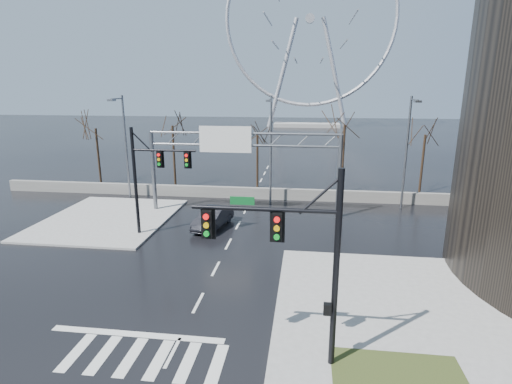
% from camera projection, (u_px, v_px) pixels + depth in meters
% --- Properties ---
extents(ground, '(260.00, 260.00, 0.00)m').
position_uv_depth(ground, '(198.00, 303.00, 20.47)').
color(ground, black).
rests_on(ground, ground).
extents(sidewalk_right_ext, '(12.00, 10.00, 0.15)m').
position_uv_depth(sidewalk_right_ext, '(392.00, 294.00, 21.14)').
color(sidewalk_right_ext, gray).
rests_on(sidewalk_right_ext, ground).
extents(sidewalk_far, '(10.00, 12.00, 0.15)m').
position_uv_depth(sidewalk_far, '(108.00, 219.00, 33.32)').
color(sidewalk_far, gray).
rests_on(sidewalk_far, ground).
extents(barrier_wall, '(52.00, 0.50, 1.10)m').
position_uv_depth(barrier_wall, '(252.00, 193.00, 39.51)').
color(barrier_wall, slate).
rests_on(barrier_wall, ground).
extents(signal_mast_near, '(5.52, 0.41, 8.00)m').
position_uv_depth(signal_mast_near, '(300.00, 251.00, 14.72)').
color(signal_mast_near, black).
rests_on(signal_mast_near, ground).
extents(signal_mast_far, '(4.72, 0.41, 8.00)m').
position_uv_depth(signal_mast_far, '(149.00, 172.00, 28.56)').
color(signal_mast_far, black).
rests_on(signal_mast_far, ground).
extents(sign_gantry, '(16.36, 0.40, 7.60)m').
position_uv_depth(sign_gantry, '(239.00, 155.00, 33.55)').
color(sign_gantry, slate).
rests_on(sign_gantry, ground).
extents(streetlight_left, '(0.50, 2.55, 10.00)m').
position_uv_depth(streetlight_left, '(124.00, 140.00, 37.87)').
color(streetlight_left, slate).
rests_on(streetlight_left, ground).
extents(streetlight_mid, '(0.50, 2.55, 10.00)m').
position_uv_depth(streetlight_mid, '(271.00, 142.00, 36.14)').
color(streetlight_mid, slate).
rests_on(streetlight_mid, ground).
extents(streetlight_right, '(0.50, 2.55, 10.00)m').
position_uv_depth(streetlight_right, '(408.00, 144.00, 34.67)').
color(streetlight_right, slate).
rests_on(streetlight_right, ground).
extents(tree_far_left, '(3.50, 3.50, 7.00)m').
position_uv_depth(tree_far_left, '(96.00, 135.00, 44.28)').
color(tree_far_left, black).
rests_on(tree_far_left, ground).
extents(tree_left, '(3.75, 3.75, 7.50)m').
position_uv_depth(tree_left, '(173.00, 133.00, 42.60)').
color(tree_left, black).
rests_on(tree_left, ground).
extents(tree_center, '(3.25, 3.25, 6.50)m').
position_uv_depth(tree_center, '(257.00, 141.00, 42.65)').
color(tree_center, black).
rests_on(tree_center, ground).
extents(tree_right, '(3.90, 3.90, 7.80)m').
position_uv_depth(tree_right, '(344.00, 133.00, 40.32)').
color(tree_right, black).
rests_on(tree_right, ground).
extents(tree_far_right, '(3.40, 3.40, 6.80)m').
position_uv_depth(tree_far_right, '(425.00, 142.00, 40.02)').
color(tree_far_right, black).
rests_on(tree_far_right, ground).
extents(ferris_wheel, '(45.00, 6.00, 50.91)m').
position_uv_depth(ferris_wheel, '(310.00, 26.00, 104.31)').
color(ferris_wheel, gray).
rests_on(ferris_wheel, ground).
extents(car, '(2.58, 4.97, 1.56)m').
position_uv_depth(car, '(213.00, 218.00, 31.30)').
color(car, black).
rests_on(car, ground).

